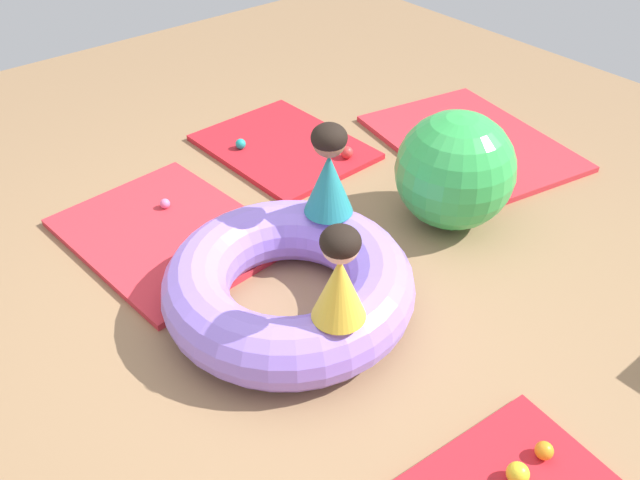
{
  "coord_description": "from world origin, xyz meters",
  "views": [
    {
      "loc": [
        1.96,
        -1.35,
        2.33
      ],
      "look_at": [
        -0.02,
        0.27,
        0.35
      ],
      "focal_mm": 36.92,
      "sensor_mm": 36.0,
      "label": 1
    }
  ],
  "objects_px": {
    "child_in_yellow": "(340,275)",
    "play_ball_red": "(347,152)",
    "play_ball_green": "(475,174)",
    "exercise_ball_large": "(455,171)",
    "inflatable_cushion": "(289,285)",
    "child_in_teal": "(329,171)",
    "play_ball_yellow": "(518,473)",
    "play_ball_orange": "(544,451)",
    "play_ball_teal": "(241,144)",
    "play_ball_pink": "(165,204)"
  },
  "relations": [
    {
      "from": "play_ball_pink",
      "to": "play_ball_orange",
      "type": "relative_size",
      "value": 0.82
    },
    {
      "from": "child_in_teal",
      "to": "play_ball_pink",
      "type": "bearing_deg",
      "value": 56.95
    },
    {
      "from": "play_ball_red",
      "to": "exercise_ball_large",
      "type": "bearing_deg",
      "value": 2.47
    },
    {
      "from": "play_ball_green",
      "to": "exercise_ball_large",
      "type": "bearing_deg",
      "value": -68.99
    },
    {
      "from": "play_ball_red",
      "to": "play_ball_orange",
      "type": "bearing_deg",
      "value": -22.46
    },
    {
      "from": "child_in_yellow",
      "to": "play_ball_pink",
      "type": "xyz_separation_m",
      "value": [
        -1.6,
        -0.01,
        -0.49
      ]
    },
    {
      "from": "child_in_teal",
      "to": "play_ball_orange",
      "type": "bearing_deg",
      "value": -155.54
    },
    {
      "from": "play_ball_teal",
      "to": "play_ball_yellow",
      "type": "relative_size",
      "value": 0.8
    },
    {
      "from": "play_ball_orange",
      "to": "inflatable_cushion",
      "type": "bearing_deg",
      "value": -169.69
    },
    {
      "from": "child_in_teal",
      "to": "play_ball_green",
      "type": "distance_m",
      "value": 1.34
    },
    {
      "from": "play_ball_pink",
      "to": "exercise_ball_large",
      "type": "distance_m",
      "value": 1.73
    },
    {
      "from": "inflatable_cushion",
      "to": "play_ball_red",
      "type": "distance_m",
      "value": 1.48
    },
    {
      "from": "play_ball_orange",
      "to": "play_ball_green",
      "type": "distance_m",
      "value": 2.08
    },
    {
      "from": "child_in_yellow",
      "to": "play_ball_red",
      "type": "height_order",
      "value": "child_in_yellow"
    },
    {
      "from": "play_ball_red",
      "to": "child_in_teal",
      "type": "bearing_deg",
      "value": -46.84
    },
    {
      "from": "exercise_ball_large",
      "to": "play_ball_pink",
      "type": "bearing_deg",
      "value": -131.56
    },
    {
      "from": "play_ball_green",
      "to": "exercise_ball_large",
      "type": "xyz_separation_m",
      "value": [
        0.17,
        -0.43,
        0.27
      ]
    },
    {
      "from": "play_ball_pink",
      "to": "exercise_ball_large",
      "type": "bearing_deg",
      "value": 48.44
    },
    {
      "from": "child_in_yellow",
      "to": "exercise_ball_large",
      "type": "xyz_separation_m",
      "value": [
        -0.47,
        1.27,
        -0.21
      ]
    },
    {
      "from": "child_in_yellow",
      "to": "play_ball_teal",
      "type": "relative_size",
      "value": 6.53
    },
    {
      "from": "inflatable_cushion",
      "to": "play_ball_teal",
      "type": "relative_size",
      "value": 17.38
    },
    {
      "from": "play_ball_red",
      "to": "play_ball_orange",
      "type": "relative_size",
      "value": 1.12
    },
    {
      "from": "play_ball_yellow",
      "to": "play_ball_orange",
      "type": "distance_m",
      "value": 0.17
    },
    {
      "from": "play_ball_orange",
      "to": "exercise_ball_large",
      "type": "xyz_separation_m",
      "value": [
        -1.37,
        0.97,
        0.27
      ]
    },
    {
      "from": "play_ball_teal",
      "to": "play_ball_orange",
      "type": "bearing_deg",
      "value": -8.98
    },
    {
      "from": "inflatable_cushion",
      "to": "play_ball_green",
      "type": "relative_size",
      "value": 18.91
    },
    {
      "from": "play_ball_pink",
      "to": "play_ball_orange",
      "type": "distance_m",
      "value": 2.52
    },
    {
      "from": "child_in_yellow",
      "to": "play_ball_teal",
      "type": "distance_m",
      "value": 2.11
    },
    {
      "from": "play_ball_green",
      "to": "play_ball_yellow",
      "type": "bearing_deg",
      "value": -45.74
    },
    {
      "from": "inflatable_cushion",
      "to": "child_in_teal",
      "type": "bearing_deg",
      "value": 114.44
    },
    {
      "from": "play_ball_yellow",
      "to": "play_ball_green",
      "type": "distance_m",
      "value": 2.19
    },
    {
      "from": "child_in_teal",
      "to": "exercise_ball_large",
      "type": "xyz_separation_m",
      "value": [
        0.17,
        0.8,
        -0.23
      ]
    },
    {
      "from": "child_in_yellow",
      "to": "play_ball_pink",
      "type": "bearing_deg",
      "value": 19.86
    },
    {
      "from": "inflatable_cushion",
      "to": "play_ball_red",
      "type": "xyz_separation_m",
      "value": [
        -0.9,
        1.17,
        -0.08
      ]
    },
    {
      "from": "play_ball_teal",
      "to": "play_ball_orange",
      "type": "xyz_separation_m",
      "value": [
        2.81,
        -0.44,
        0.0
      ]
    },
    {
      "from": "play_ball_orange",
      "to": "play_ball_green",
      "type": "relative_size",
      "value": 1.13
    },
    {
      "from": "inflatable_cushion",
      "to": "play_ball_teal",
      "type": "bearing_deg",
      "value": 154.81
    },
    {
      "from": "play_ball_teal",
      "to": "exercise_ball_large",
      "type": "distance_m",
      "value": 1.56
    },
    {
      "from": "child_in_teal",
      "to": "play_ball_yellow",
      "type": "height_order",
      "value": "child_in_teal"
    },
    {
      "from": "inflatable_cushion",
      "to": "child_in_yellow",
      "type": "distance_m",
      "value": 0.6
    },
    {
      "from": "play_ball_red",
      "to": "exercise_ball_large",
      "type": "relative_size",
      "value": 0.12
    },
    {
      "from": "play_ball_yellow",
      "to": "play_ball_green",
      "type": "xyz_separation_m",
      "value": [
        -1.53,
        1.57,
        -0.01
      ]
    },
    {
      "from": "exercise_ball_large",
      "to": "play_ball_teal",
      "type": "bearing_deg",
      "value": -160.13
    },
    {
      "from": "play_ball_teal",
      "to": "child_in_teal",
      "type": "bearing_deg",
      "value": -12.3
    },
    {
      "from": "child_in_teal",
      "to": "play_ball_pink",
      "type": "distance_m",
      "value": 1.19
    },
    {
      "from": "child_in_teal",
      "to": "play_ball_orange",
      "type": "xyz_separation_m",
      "value": [
        1.53,
        -0.17,
        -0.5
      ]
    },
    {
      "from": "child_in_teal",
      "to": "play_ball_teal",
      "type": "bearing_deg",
      "value": 18.32
    },
    {
      "from": "play_ball_yellow",
      "to": "play_ball_pink",
      "type": "relative_size",
      "value": 1.47
    },
    {
      "from": "inflatable_cushion",
      "to": "play_ball_green",
      "type": "xyz_separation_m",
      "value": [
        -0.19,
        1.65,
        -0.09
      ]
    },
    {
      "from": "child_in_teal",
      "to": "play_ball_yellow",
      "type": "distance_m",
      "value": 1.64
    }
  ]
}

